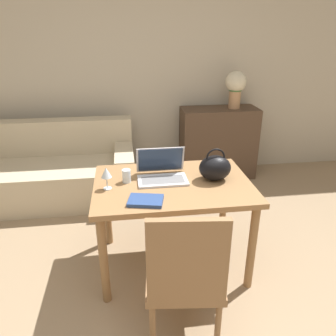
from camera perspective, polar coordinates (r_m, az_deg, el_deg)
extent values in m
cube|color=#BCB29E|center=(4.11, -4.78, 17.11)|extent=(10.00, 0.06, 2.70)
cube|color=olive|center=(2.44, 0.84, -2.97)|extent=(1.16, 0.81, 0.04)
cylinder|color=olive|center=(2.33, -11.14, -15.56)|extent=(0.06, 0.06, 0.69)
cylinder|color=olive|center=(2.47, 14.40, -13.29)|extent=(0.06, 0.06, 0.69)
cylinder|color=olive|center=(2.90, -10.56, -7.02)|extent=(0.06, 0.06, 0.69)
cylinder|color=olive|center=(3.02, 9.67, -5.67)|extent=(0.06, 0.06, 0.69)
cube|color=olive|center=(2.05, 2.75, -18.28)|extent=(0.49, 0.49, 0.05)
cube|color=olive|center=(1.72, 3.42, -15.91)|extent=(0.42, 0.09, 0.49)
cylinder|color=olive|center=(2.33, -2.53, -19.55)|extent=(0.04, 0.04, 0.41)
cylinder|color=olive|center=(2.35, 7.05, -19.27)|extent=(0.04, 0.04, 0.41)
cylinder|color=olive|center=(2.08, -2.68, -26.51)|extent=(0.04, 0.04, 0.41)
cylinder|color=olive|center=(2.10, 8.62, -26.07)|extent=(0.04, 0.04, 0.41)
cube|color=#C1B293|center=(3.88, -19.90, -2.17)|extent=(1.88, 0.88, 0.42)
cube|color=#C1B293|center=(4.05, -19.82, 5.13)|extent=(1.88, 0.20, 0.40)
cube|color=#C1B293|center=(3.76, -7.50, -0.57)|extent=(0.20, 0.88, 0.56)
cube|color=#4C3828|center=(4.20, 8.68, 4.33)|extent=(0.93, 0.40, 0.89)
cube|color=silver|center=(2.45, -0.93, -2.16)|extent=(0.37, 0.22, 0.02)
cube|color=gray|center=(2.44, -0.92, -2.03)|extent=(0.31, 0.14, 0.00)
cube|color=silver|center=(2.53, -1.35, 1.48)|extent=(0.37, 0.06, 0.21)
cube|color=#23334C|center=(2.53, -1.33, 1.46)|extent=(0.34, 0.06, 0.19)
cylinder|color=silver|center=(2.44, -7.24, -1.38)|extent=(0.06, 0.06, 0.10)
cylinder|color=silver|center=(2.38, -10.49, -3.50)|extent=(0.06, 0.06, 0.01)
cylinder|color=silver|center=(2.36, -10.57, -2.52)|extent=(0.01, 0.01, 0.08)
cone|color=silver|center=(2.33, -10.71, -0.76)|extent=(0.07, 0.07, 0.07)
ellipsoid|color=black|center=(2.47, 8.18, 0.02)|extent=(0.24, 0.20, 0.19)
torus|color=black|center=(2.44, 8.29, 1.76)|extent=(0.15, 0.01, 0.15)
cylinder|color=tan|center=(4.09, 11.53, 11.69)|extent=(0.14, 0.14, 0.22)
sphere|color=#3D6B38|center=(4.06, 11.70, 13.82)|extent=(0.18, 0.18, 0.18)
sphere|color=beige|center=(4.05, 11.76, 14.51)|extent=(0.25, 0.25, 0.25)
cube|color=navy|center=(2.17, -3.91, -5.68)|extent=(0.26, 0.21, 0.02)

